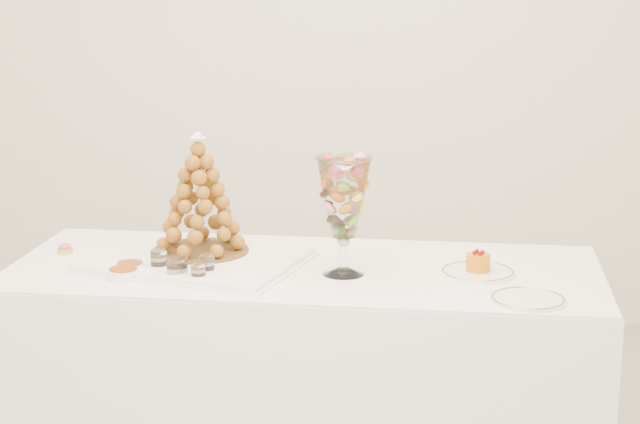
# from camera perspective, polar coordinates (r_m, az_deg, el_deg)

# --- Properties ---
(buffet_table) EXTENTS (1.99, 0.85, 0.75)m
(buffet_table) POSITION_cam_1_polar(r_m,az_deg,el_deg) (3.67, -0.82, -8.54)
(buffet_table) COLOR white
(buffet_table) RESTS_ON ground
(lace_tray) EXTENTS (0.77, 0.66, 0.02)m
(lace_tray) POSITION_cam_1_polar(r_m,az_deg,el_deg) (3.61, -6.63, -2.57)
(lace_tray) COLOR white
(lace_tray) RESTS_ON buffet_table
(macaron_vase) EXTENTS (0.18, 0.18, 0.38)m
(macaron_vase) POSITION_cam_1_polar(r_m,az_deg,el_deg) (3.41, 1.28, 0.71)
(macaron_vase) COLOR white
(macaron_vase) RESTS_ON buffet_table
(cake_plate) EXTENTS (0.24, 0.24, 0.01)m
(cake_plate) POSITION_cam_1_polar(r_m,az_deg,el_deg) (3.50, 8.41, -3.21)
(cake_plate) COLOR white
(cake_plate) RESTS_ON buffet_table
(spare_plate) EXTENTS (0.23, 0.23, 0.01)m
(spare_plate) POSITION_cam_1_polar(r_m,az_deg,el_deg) (3.26, 11.02, -4.61)
(spare_plate) COLOR white
(spare_plate) RESTS_ON buffet_table
(pink_tart) EXTENTS (0.06, 0.06, 0.04)m
(pink_tart) POSITION_cam_1_polar(r_m,az_deg,el_deg) (3.81, -13.44, -1.92)
(pink_tart) COLOR tan
(pink_tart) RESTS_ON buffet_table
(verrine_a) EXTENTS (0.06, 0.06, 0.07)m
(verrine_a) POSITION_cam_1_polar(r_m,az_deg,el_deg) (3.52, -8.59, -2.61)
(verrine_a) COLOR white
(verrine_a) RESTS_ON buffet_table
(verrine_b) EXTENTS (0.05, 0.05, 0.07)m
(verrine_b) POSITION_cam_1_polar(r_m,az_deg,el_deg) (3.44, -7.48, -2.99)
(verrine_b) COLOR white
(verrine_b) RESTS_ON buffet_table
(verrine_c) EXTENTS (0.06, 0.06, 0.07)m
(verrine_c) POSITION_cam_1_polar(r_m,az_deg,el_deg) (3.46, -6.07, -2.86)
(verrine_c) COLOR white
(verrine_c) RESTS_ON buffet_table
(verrine_d) EXTENTS (0.06, 0.06, 0.07)m
(verrine_d) POSITION_cam_1_polar(r_m,az_deg,el_deg) (3.43, -7.75, -3.01)
(verrine_d) COLOR white
(verrine_d) RESTS_ON buffet_table
(verrine_e) EXTENTS (0.05, 0.05, 0.06)m
(verrine_e) POSITION_cam_1_polar(r_m,az_deg,el_deg) (3.40, -6.51, -3.24)
(verrine_e) COLOR white
(verrine_e) RESTS_ON buffet_table
(ramekin_back) EXTENTS (0.09, 0.09, 0.03)m
(ramekin_back) POSITION_cam_1_polar(r_m,az_deg,el_deg) (3.54, -10.10, -2.93)
(ramekin_back) COLOR white
(ramekin_back) RESTS_ON buffet_table
(ramekin_front) EXTENTS (0.10, 0.10, 0.03)m
(ramekin_front) POSITION_cam_1_polar(r_m,az_deg,el_deg) (3.47, -10.45, -3.27)
(ramekin_front) COLOR white
(ramekin_front) RESTS_ON buffet_table
(croquembouche) EXTENTS (0.33, 0.33, 0.41)m
(croquembouche) POSITION_cam_1_polar(r_m,az_deg,el_deg) (3.62, -6.46, 0.95)
(croquembouche) COLOR brown
(croquembouche) RESTS_ON lace_tray
(mousse_cake) EXTENTS (0.08, 0.08, 0.07)m
(mousse_cake) POSITION_cam_1_polar(r_m,az_deg,el_deg) (3.50, 8.43, -2.66)
(mousse_cake) COLOR orange
(mousse_cake) RESTS_ON cake_plate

